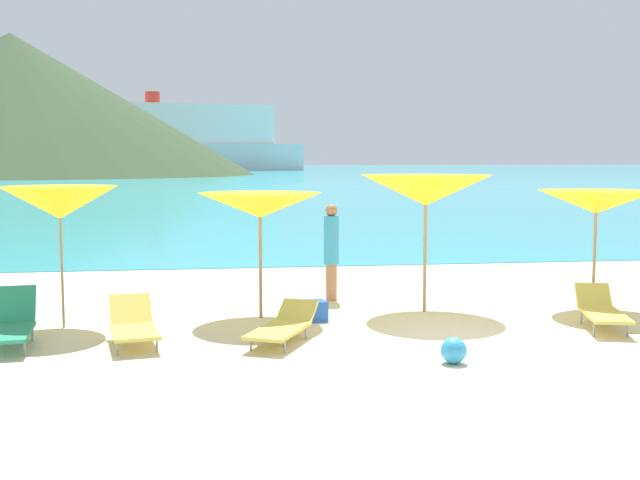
{
  "coord_description": "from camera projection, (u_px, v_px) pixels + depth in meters",
  "views": [
    {
      "loc": [
        -3.66,
        -10.46,
        2.64
      ],
      "look_at": [
        -1.69,
        3.31,
        1.2
      ],
      "focal_mm": 42.98,
      "sensor_mm": 36.0,
      "label": 1
    }
  ],
  "objects": [
    {
      "name": "cruise_ship",
      "position": [
        184.0,
        141.0,
        200.27
      ],
      "size": [
        63.82,
        25.39,
        20.22
      ],
      "rotation": [
        0.0,
        0.0,
        0.24
      ],
      "color": "silver",
      "rests_on": "ocean_water"
    },
    {
      "name": "lounge_chair_0",
      "position": [
        133.0,
        325.0,
        10.99
      ],
      "size": [
        0.86,
        1.5,
        0.64
      ],
      "rotation": [
        0.0,
        0.0,
        0.18
      ],
      "color": "#D8BF4C",
      "rests_on": "ground_plane"
    },
    {
      "name": "umbrella_1",
      "position": [
        260.0,
        205.0,
        12.74
      ],
      "size": [
        2.28,
        2.28,
        2.11
      ],
      "color": "#9E7F59",
      "rests_on": "ground_plane"
    },
    {
      "name": "cooler_box",
      "position": [
        311.0,
        311.0,
        12.64
      ],
      "size": [
        0.55,
        0.44,
        0.34
      ],
      "primitive_type": "cube",
      "rotation": [
        0.0,
        0.0,
        0.17
      ],
      "color": "blue",
      "rests_on": "ground_plane"
    },
    {
      "name": "lounge_chair_3",
      "position": [
        11.0,
        324.0,
        10.92
      ],
      "size": [
        0.74,
        1.6,
        0.78
      ],
      "rotation": [
        0.0,
        0.0,
        0.1
      ],
      "color": "#268C66",
      "rests_on": "ground_plane"
    },
    {
      "name": "beach_ball",
      "position": [
        454.0,
        350.0,
        9.99
      ],
      "size": [
        0.35,
        0.35,
        0.35
      ],
      "primitive_type": "sphere",
      "color": "#3399D8",
      "rests_on": "ground_plane"
    },
    {
      "name": "lounge_chair_4",
      "position": [
        602.0,
        310.0,
        12.08
      ],
      "size": [
        0.96,
        1.69,
        0.62
      ],
      "rotation": [
        0.0,
        0.0,
        -0.26
      ],
      "color": "#D8BF4C",
      "rests_on": "ground_plane"
    },
    {
      "name": "ground_plane",
      "position": [
        347.0,
        263.0,
        20.95
      ],
      "size": [
        50.0,
        100.0,
        0.3
      ],
      "primitive_type": "cube",
      "color": "beige"
    },
    {
      "name": "beachgoer_1",
      "position": [
        331.0,
        248.0,
        14.43
      ],
      "size": [
        0.28,
        0.28,
        1.83
      ],
      "rotation": [
        0.0,
        0.0,
        3.46
      ],
      "color": "#A3704C",
      "rests_on": "ground_plane"
    },
    {
      "name": "lounge_chair_1",
      "position": [
        283.0,
        325.0,
        11.17
      ],
      "size": [
        1.25,
        1.73,
        0.5
      ],
      "rotation": [
        0.0,
        0.0,
        -0.46
      ],
      "color": "#D8BF4C",
      "rests_on": "ground_plane"
    },
    {
      "name": "umbrella_0",
      "position": [
        60.0,
        203.0,
        12.0
      ],
      "size": [
        1.85,
        1.85,
        2.25
      ],
      "color": "#9E7F59",
      "rests_on": "ground_plane"
    },
    {
      "name": "ocean_water",
      "position": [
        222.0,
        169.0,
        235.88
      ],
      "size": [
        650.0,
        440.0,
        0.02
      ],
      "primitive_type": "cube",
      "color": "#2DADBC",
      "rests_on": "ground_plane"
    },
    {
      "name": "umbrella_2",
      "position": [
        426.0,
        190.0,
        13.24
      ],
      "size": [
        2.5,
        2.5,
        2.4
      ],
      "color": "#9E7F59",
      "rests_on": "ground_plane"
    },
    {
      "name": "umbrella_3",
      "position": [
        596.0,
        202.0,
        13.42
      ],
      "size": [
        2.12,
        2.12,
        2.12
      ],
      "color": "#9E7F59",
      "rests_on": "ground_plane"
    },
    {
      "name": "headland_hill",
      "position": [
        13.0,
        104.0,
        141.63
      ],
      "size": [
        89.19,
        89.19,
        26.04
      ],
      "primitive_type": "cone",
      "color": "#384C2D",
      "rests_on": "ground_plane"
    }
  ]
}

